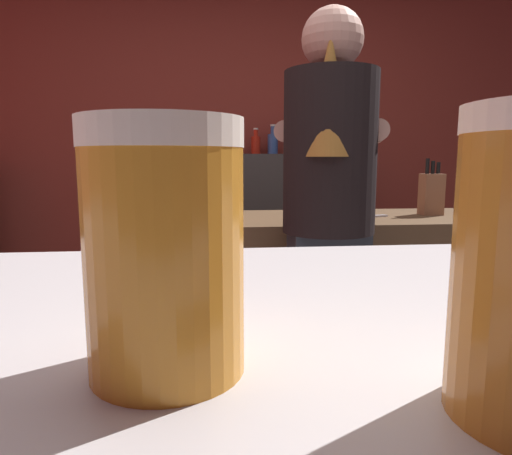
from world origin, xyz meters
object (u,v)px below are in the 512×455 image
at_px(bartender, 328,212).
at_px(mixing_bowl, 211,213).
at_px(bottle_olive_oil, 308,141).
at_px(pint_glass_near, 165,248).
at_px(bottle_soy, 256,144).
at_px(bottle_hot_sauce, 298,142).
at_px(bottle_vinegar, 273,143).
at_px(knife_block, 431,193).
at_px(chefs_knife, 365,217).

height_order(bartender, mixing_bowl, bartender).
bearing_deg(bottle_olive_oil, bartender, -99.23).
xyz_separation_m(pint_glass_near, bottle_olive_oil, (0.70, 2.91, 0.16)).
height_order(bottle_soy, bottle_hot_sauce, bottle_hot_sauce).
relative_size(pint_glass_near, bottle_olive_oil, 0.56).
height_order(bartender, bottle_soy, bartender).
distance_m(mixing_bowl, bottle_vinegar, 1.35).
height_order(knife_block, bottle_hot_sauce, bottle_hot_sauce).
xyz_separation_m(knife_block, bottle_olive_oil, (-0.39, 1.01, 0.29)).
xyz_separation_m(bartender, bottle_olive_oil, (0.24, 1.49, 0.31)).
relative_size(bartender, bottle_hot_sauce, 7.33).
relative_size(knife_block, bottle_vinegar, 1.30).
xyz_separation_m(bottle_soy, bottle_hot_sauce, (0.31, -0.01, 0.02)).
distance_m(bartender, bottle_olive_oil, 1.54).
relative_size(bottle_soy, bottle_hot_sauce, 0.79).
distance_m(bartender, bottle_hot_sauce, 1.71).
bearing_deg(pint_glass_near, mixing_bowl, 89.25).
relative_size(bottle_olive_oil, bottle_vinegar, 1.05).
bearing_deg(bottle_vinegar, bottle_soy, 177.51).
bearing_deg(bottle_hot_sauce, knife_block, -70.14).
height_order(bartender, bottle_olive_oil, bartender).
relative_size(bartender, chefs_knife, 7.18).
distance_m(mixing_bowl, chefs_knife, 0.72).
bearing_deg(chefs_knife, bottle_soy, 91.96).
height_order(mixing_bowl, pint_glass_near, pint_glass_near).
height_order(chefs_knife, bottle_vinegar, bottle_vinegar).
xyz_separation_m(knife_block, bottle_vinegar, (-0.62, 1.20, 0.28)).
relative_size(chefs_knife, bottle_hot_sauce, 1.02).
bearing_deg(bartender, bottle_soy, 21.79).
relative_size(mixing_bowl, chefs_knife, 0.72).
distance_m(knife_block, pint_glass_near, 2.20).
bearing_deg(chefs_knife, pint_glass_near, -126.87).
bearing_deg(bottle_soy, bartender, -86.44).
bearing_deg(bottle_vinegar, knife_block, -62.84).
bearing_deg(bottle_soy, knife_block, -58.50).
relative_size(knife_block, bottle_soy, 1.47).
relative_size(mixing_bowl, bottle_soy, 0.93).
bearing_deg(pint_glass_near, chefs_knife, 68.00).
relative_size(pint_glass_near, bottle_soy, 0.67).
bearing_deg(bottle_vinegar, bartender, -90.65).
xyz_separation_m(bartender, bottle_soy, (-0.10, 1.68, 0.30)).
relative_size(bartender, pint_glass_near, 13.84).
height_order(bartender, pint_glass_near, bartender).
bearing_deg(pint_glass_near, knife_block, 60.04).
relative_size(knife_block, chefs_knife, 1.14).
bearing_deg(mixing_bowl, knife_block, 1.09).
bearing_deg(bottle_hot_sauce, bottle_soy, 178.49).
relative_size(chefs_knife, bottle_soy, 1.29).
height_order(bottle_soy, bottle_olive_oil, bottle_olive_oil).
xyz_separation_m(knife_block, pint_glass_near, (-1.09, -1.90, 0.13)).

